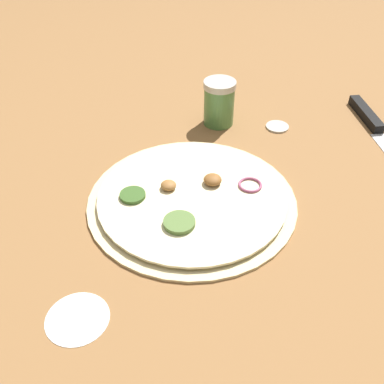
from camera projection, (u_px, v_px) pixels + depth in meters
name	position (u px, v px, depth m)	size (l,w,h in m)	color
ground_plane	(192.00, 202.00, 0.70)	(3.00, 3.00, 0.00)	olive
pizza	(192.00, 198.00, 0.69)	(0.32, 0.32, 0.03)	beige
knife	(376.00, 127.00, 0.85)	(0.19, 0.30, 0.02)	silver
spice_jar	(219.00, 103.00, 0.85)	(0.06, 0.06, 0.09)	#4C7F42
loose_cap	(277.00, 126.00, 0.86)	(0.04, 0.04, 0.01)	beige
flour_patch	(77.00, 318.00, 0.53)	(0.08, 0.08, 0.00)	white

